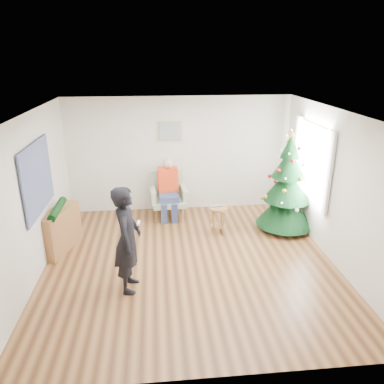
{
  "coord_description": "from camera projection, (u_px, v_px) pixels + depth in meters",
  "views": [
    {
      "loc": [
        -0.53,
        -5.7,
        3.46
      ],
      "look_at": [
        0.1,
        0.6,
        1.1
      ],
      "focal_mm": 35.0,
      "sensor_mm": 36.0,
      "label": 1
    }
  ],
  "objects": [
    {
      "name": "armchair",
      "position": [
        168.0,
        200.0,
        8.34
      ],
      "size": [
        0.81,
        0.75,
        1.01
      ],
      "rotation": [
        0.0,
        0.0,
        0.06
      ],
      "color": "#97A383",
      "rests_on": "floor"
    },
    {
      "name": "tapestry",
      "position": [
        37.0,
        178.0,
        6.08
      ],
      "size": [
        0.03,
        1.5,
        1.15
      ],
      "primitive_type": "cube",
      "color": "black",
      "rests_on": "wall_left"
    },
    {
      "name": "seated_person",
      "position": [
        168.0,
        188.0,
        8.18
      ],
      "size": [
        0.44,
        0.64,
        1.33
      ],
      "rotation": [
        0.0,
        0.0,
        0.06
      ],
      "color": "navy",
      "rests_on": "armchair"
    },
    {
      "name": "christmas_tree",
      "position": [
        287.0,
        186.0,
        7.53
      ],
      "size": [
        1.15,
        1.15,
        2.08
      ],
      "rotation": [
        0.0,
        0.0,
        -0.16
      ],
      "color": "#3F2816",
      "rests_on": "floor"
    },
    {
      "name": "stool",
      "position": [
        218.0,
        220.0,
        7.54
      ],
      "size": [
        0.39,
        0.39,
        0.59
      ],
      "rotation": [
        0.0,
        0.0,
        -0.23
      ],
      "color": "brown",
      "rests_on": "floor"
    },
    {
      "name": "framed_picture",
      "position": [
        170.0,
        131.0,
        8.21
      ],
      "size": [
        0.52,
        0.05,
        0.42
      ],
      "color": "tan",
      "rests_on": "wall_back"
    },
    {
      "name": "wall_front",
      "position": [
        213.0,
        280.0,
        3.79
      ],
      "size": [
        5.0,
        0.0,
        5.0
      ],
      "primitive_type": "plane",
      "rotation": [
        -1.57,
        0.0,
        0.0
      ],
      "color": "silver",
      "rests_on": "floor"
    },
    {
      "name": "game_controller",
      "position": [
        139.0,
        223.0,
        5.47
      ],
      "size": [
        0.05,
        0.13,
        0.04
      ],
      "primitive_type": "cube",
      "rotation": [
        0.0,
        0.0,
        -0.08
      ],
      "color": "white",
      "rests_on": "standing_man"
    },
    {
      "name": "window_panel",
      "position": [
        312.0,
        161.0,
        7.21
      ],
      "size": [
        0.04,
        1.3,
        1.4
      ],
      "primitive_type": "cube",
      "color": "white",
      "rests_on": "wall_right"
    },
    {
      "name": "ceiling",
      "position": [
        189.0,
        113.0,
        5.67
      ],
      "size": [
        5.0,
        5.0,
        0.0
      ],
      "primitive_type": "plane",
      "rotation": [
        3.14,
        0.0,
        0.0
      ],
      "color": "white",
      "rests_on": "wall_back"
    },
    {
      "name": "floor",
      "position": [
        190.0,
        263.0,
        6.57
      ],
      "size": [
        5.0,
        5.0,
        0.0
      ],
      "primitive_type": "plane",
      "color": "brown",
      "rests_on": "ground"
    },
    {
      "name": "console",
      "position": [
        60.0,
        230.0,
        6.89
      ],
      "size": [
        0.59,
        1.04,
        0.8
      ],
      "primitive_type": "cube",
      "rotation": [
        0.0,
        0.0,
        -0.31
      ],
      "color": "brown",
      "rests_on": "floor"
    },
    {
      "name": "laptop",
      "position": [
        218.0,
        206.0,
        7.43
      ],
      "size": [
        0.34,
        0.24,
        0.03
      ],
      "primitive_type": "imported",
      "rotation": [
        0.0,
        0.0,
        0.12
      ],
      "color": "silver",
      "rests_on": "stool"
    },
    {
      "name": "curtains",
      "position": [
        310.0,
        161.0,
        7.21
      ],
      "size": [
        0.05,
        1.75,
        1.5
      ],
      "color": "white",
      "rests_on": "wall_right"
    },
    {
      "name": "standing_man",
      "position": [
        127.0,
        240.0,
        5.58
      ],
      "size": [
        0.45,
        0.64,
        1.68
      ],
      "primitive_type": "imported",
      "rotation": [
        0.0,
        0.0,
        1.49
      ],
      "color": "black",
      "rests_on": "floor"
    },
    {
      "name": "wall_back",
      "position": [
        179.0,
        155.0,
        8.45
      ],
      "size": [
        5.0,
        0.0,
        5.0
      ],
      "primitive_type": "plane",
      "rotation": [
        1.57,
        0.0,
        0.0
      ],
      "color": "silver",
      "rests_on": "floor"
    },
    {
      "name": "wall_left",
      "position": [
        32.0,
        199.0,
        5.89
      ],
      "size": [
        0.0,
        5.0,
        5.0
      ],
      "primitive_type": "plane",
      "rotation": [
        1.57,
        0.0,
        1.57
      ],
      "color": "silver",
      "rests_on": "floor"
    },
    {
      "name": "garland",
      "position": [
        57.0,
        209.0,
        6.74
      ],
      "size": [
        0.14,
        0.9,
        0.14
      ],
      "primitive_type": "cylinder",
      "rotation": [
        1.57,
        0.0,
        0.0
      ],
      "color": "black",
      "rests_on": "console"
    },
    {
      "name": "wall_right",
      "position": [
        336.0,
        188.0,
        6.35
      ],
      "size": [
        0.0,
        5.0,
        5.0
      ],
      "primitive_type": "plane",
      "rotation": [
        1.57,
        0.0,
        -1.57
      ],
      "color": "silver",
      "rests_on": "floor"
    }
  ]
}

